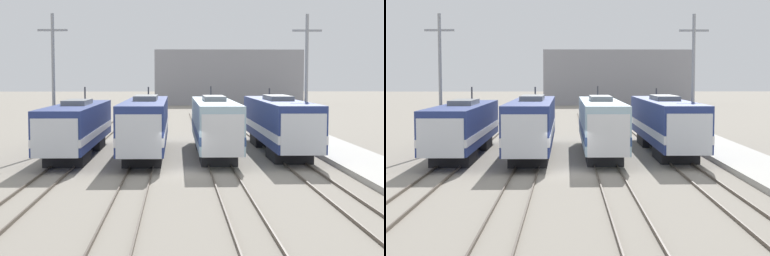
{
  "view_description": "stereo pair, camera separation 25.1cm",
  "coord_description": "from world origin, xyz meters",
  "views": [
    {
      "loc": [
        -0.31,
        -37.49,
        5.73
      ],
      "look_at": [
        0.71,
        2.84,
        2.45
      ],
      "focal_mm": 60.0,
      "sensor_mm": 36.0,
      "label": 1
    },
    {
      "loc": [
        -0.06,
        -37.49,
        5.73
      ],
      "look_at": [
        0.71,
        2.84,
        2.45
      ],
      "focal_mm": 60.0,
      "sensor_mm": 36.0,
      "label": 2
    }
  ],
  "objects": [
    {
      "name": "ground_plane",
      "position": [
        0.0,
        0.0,
        0.0
      ],
      "size": [
        400.0,
        400.0,
        0.0
      ],
      "primitive_type": "plane",
      "color": "gray"
    },
    {
      "name": "locomotive_center_right",
      "position": [
        2.46,
        8.55,
        2.21
      ],
      "size": [
        2.78,
        18.34,
        4.93
      ],
      "color": "#232326",
      "rests_on": "ground_plane"
    },
    {
      "name": "rail_pair_far_left",
      "position": [
        -7.38,
        0.0,
        0.07
      ],
      "size": [
        1.51,
        120.0,
        0.15
      ],
      "color": "#4C4238",
      "rests_on": "ground_plane"
    },
    {
      "name": "locomotive_center_left",
      "position": [
        -2.46,
        8.17,
        2.23
      ],
      "size": [
        2.93,
        18.98,
        4.88
      ],
      "color": "black",
      "rests_on": "ground_plane"
    },
    {
      "name": "rail_pair_center_right",
      "position": [
        2.46,
        0.0,
        0.07
      ],
      "size": [
        1.51,
        120.0,
        0.15
      ],
      "color": "#4C4238",
      "rests_on": "ground_plane"
    },
    {
      "name": "locomotive_far_left",
      "position": [
        -7.38,
        8.08,
        2.08
      ],
      "size": [
        3.04,
        17.86,
        4.88
      ],
      "color": "black",
      "rests_on": "ground_plane"
    },
    {
      "name": "rail_pair_far_right",
      "position": [
        7.38,
        0.0,
        0.07
      ],
      "size": [
        1.51,
        120.0,
        0.15
      ],
      "color": "#4C4238",
      "rests_on": "ground_plane"
    },
    {
      "name": "platform",
      "position": [
        11.7,
        0.0,
        0.18
      ],
      "size": [
        4.0,
        120.0,
        0.35
      ],
      "color": "#A8A59E",
      "rests_on": "ground_plane"
    },
    {
      "name": "depot_building",
      "position": [
        10.1,
        94.58,
        5.42
      ],
      "size": [
        29.04,
        15.18,
        10.84
      ],
      "color": "gray",
      "rests_on": "ground_plane"
    },
    {
      "name": "catenary_tower_left",
      "position": [
        -9.53,
        11.13,
        5.52
      ],
      "size": [
        2.23,
        0.25,
        10.4
      ],
      "color": "gray",
      "rests_on": "ground_plane"
    },
    {
      "name": "rail_pair_center_left",
      "position": [
        -2.46,
        0.0,
        0.07
      ],
      "size": [
        1.51,
        120.0,
        0.15
      ],
      "color": "#4C4238",
      "rests_on": "ground_plane"
    },
    {
      "name": "locomotive_far_right",
      "position": [
        7.38,
        10.1,
        2.2
      ],
      "size": [
        3.05,
        19.9,
        4.73
      ],
      "color": "black",
      "rests_on": "ground_plane"
    },
    {
      "name": "catenary_tower_right",
      "position": [
        9.63,
        11.13,
        5.52
      ],
      "size": [
        2.23,
        0.25,
        10.4
      ],
      "color": "gray",
      "rests_on": "ground_plane"
    }
  ]
}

